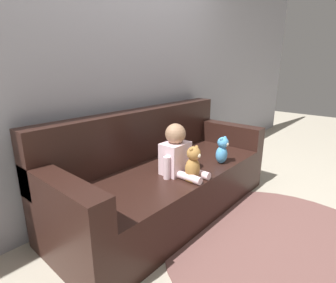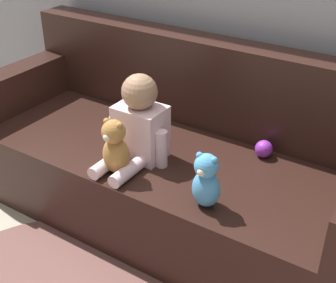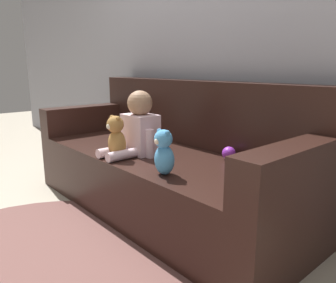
% 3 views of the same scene
% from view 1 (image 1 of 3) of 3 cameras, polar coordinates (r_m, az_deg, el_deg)
% --- Properties ---
extents(ground_plane, '(12.00, 12.00, 0.00)m').
position_cam_1_polar(ground_plane, '(2.50, 0.02, -14.53)').
color(ground_plane, '#B7AD99').
extents(wall_back, '(8.00, 0.05, 2.60)m').
position_cam_1_polar(wall_back, '(2.51, -9.26, 16.59)').
color(wall_back, '#93939E').
rests_on(wall_back, ground_plane).
extents(couch, '(2.11, 0.86, 0.89)m').
position_cam_1_polar(couch, '(2.39, -1.08, -7.65)').
color(couch, black).
rests_on(couch, ground_plane).
extents(person_baby, '(0.32, 0.37, 0.42)m').
position_cam_1_polar(person_baby, '(2.12, 1.99, -2.65)').
color(person_baby, silver).
rests_on(person_baby, couch).
extents(teddy_bear_brown, '(0.16, 0.12, 0.27)m').
position_cam_1_polar(teddy_bear_brown, '(2.03, 5.48, -4.91)').
color(teddy_bear_brown, '#AD7A3D').
rests_on(teddy_bear_brown, couch).
extents(plush_toy_side, '(0.12, 0.11, 0.25)m').
position_cam_1_polar(plush_toy_side, '(2.40, 11.69, -1.89)').
color(plush_toy_side, '#4C9EDB').
rests_on(plush_toy_side, couch).
extents(toy_ball, '(0.08, 0.08, 0.08)m').
position_cam_1_polar(toy_ball, '(2.72, 3.24, -1.15)').
color(toy_ball, purple).
rests_on(toy_ball, couch).
extents(floor_rug, '(1.75, 1.75, 0.01)m').
position_cam_1_polar(floor_rug, '(2.21, 23.89, -20.52)').
color(floor_rug, brown).
rests_on(floor_rug, ground_plane).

